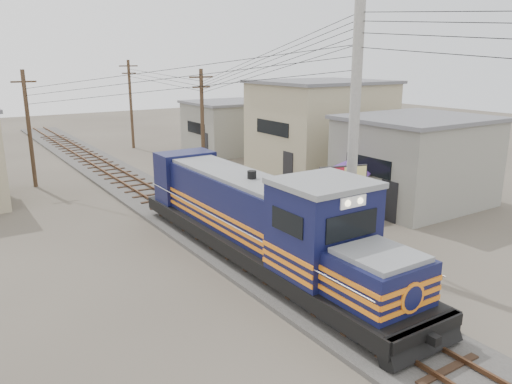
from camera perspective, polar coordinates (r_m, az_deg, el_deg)
ground at (r=18.89m, az=1.51°, el=-8.73°), size 120.00×120.00×0.00m
ballast at (r=27.20m, az=-10.53°, el=-1.30°), size 3.60×70.00×0.16m
track at (r=27.15m, az=-10.55°, el=-0.94°), size 1.15×70.00×0.12m
locomotive at (r=18.76m, az=0.48°, el=-3.36°), size 2.86×15.55×3.85m
utility_pole_main at (r=19.32m, az=11.12°, el=6.99°), size 0.40×0.40×10.00m
wooden_pole_mid at (r=31.90m, az=-6.15°, el=7.86°), size 1.60×0.24×7.00m
wooden_pole_far at (r=44.84m, az=-14.12°, el=9.87°), size 1.60×0.24×7.50m
wooden_pole_left at (r=32.81m, az=-24.53°, el=6.80°), size 1.60×0.24×7.00m
power_lines at (r=24.70m, az=-10.29°, el=14.69°), size 9.65×19.00×3.30m
shophouse_front at (r=27.92m, az=17.73°, el=3.47°), size 7.35×6.30×4.70m
shophouse_mid at (r=34.74m, az=7.35°, el=7.46°), size 8.40×7.35×6.20m
shophouse_back at (r=42.15m, az=-3.17°, el=7.50°), size 6.30×6.30×4.20m
billboard at (r=21.10m, az=9.90°, el=0.64°), size 2.10×0.69×3.32m
market_umbrella at (r=25.23m, az=10.40°, el=2.88°), size 2.87×2.87×2.74m
vendor at (r=26.53m, az=7.62°, el=-0.09°), size 0.64×0.53×1.50m
plant_nursery at (r=24.19m, az=5.58°, el=-2.20°), size 3.42×3.26×1.11m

